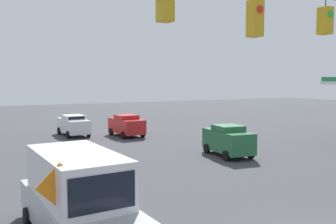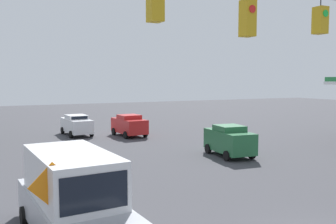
% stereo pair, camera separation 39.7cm
% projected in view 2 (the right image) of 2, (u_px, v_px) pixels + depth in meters
% --- Properties ---
extents(overhead_signal_span, '(23.64, 0.38, 8.02)m').
position_uv_depth(overhead_signal_span, '(319.00, 70.00, 11.13)').
color(overhead_signal_span, '#4C473D').
rests_on(overhead_signal_span, ground_plane).
extents(box_truck_silver_parked_shoulder, '(2.85, 6.97, 2.75)m').
position_uv_depth(box_truck_silver_parked_shoulder, '(74.00, 197.00, 11.59)').
color(box_truck_silver_parked_shoulder, '#A8AAB2').
rests_on(box_truck_silver_parked_shoulder, ground_plane).
extents(sedan_red_oncoming_deep, '(2.33, 4.04, 1.90)m').
position_uv_depth(sedan_red_oncoming_deep, '(129.00, 125.00, 33.08)').
color(sedan_red_oncoming_deep, red).
rests_on(sedan_red_oncoming_deep, ground_plane).
extents(sedan_green_oncoming_far, '(2.32, 4.10, 2.02)m').
position_uv_depth(sedan_green_oncoming_far, '(229.00, 140.00, 24.41)').
color(sedan_green_oncoming_far, '#236038').
rests_on(sedan_green_oncoming_far, ground_plane).
extents(sedan_white_withflow_deep, '(2.23, 4.51, 1.84)m').
position_uv_depth(sedan_white_withflow_deep, '(77.00, 125.00, 33.58)').
color(sedan_white_withflow_deep, silver).
rests_on(sedan_white_withflow_deep, ground_plane).
extents(traffic_cone_second, '(0.36, 0.36, 0.69)m').
position_uv_depth(traffic_cone_second, '(60.00, 204.00, 14.04)').
color(traffic_cone_second, orange).
rests_on(traffic_cone_second, ground_plane).
extents(traffic_cone_third, '(0.36, 0.36, 0.69)m').
position_uv_depth(traffic_cone_third, '(50.00, 185.00, 16.48)').
color(traffic_cone_third, orange).
rests_on(traffic_cone_third, ground_plane).
extents(traffic_cone_fourth, '(0.36, 0.36, 0.69)m').
position_uv_depth(traffic_cone_fourth, '(42.00, 172.00, 18.95)').
color(traffic_cone_fourth, orange).
rests_on(traffic_cone_fourth, ground_plane).
extents(traffic_cone_fifth, '(0.36, 0.36, 0.69)m').
position_uv_depth(traffic_cone_fifth, '(34.00, 162.00, 21.04)').
color(traffic_cone_fifth, orange).
rests_on(traffic_cone_fifth, ground_plane).
extents(work_zone_sign, '(1.27, 0.06, 2.84)m').
position_uv_depth(work_zone_sign, '(53.00, 194.00, 9.88)').
color(work_zone_sign, slate).
rests_on(work_zone_sign, ground_plane).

